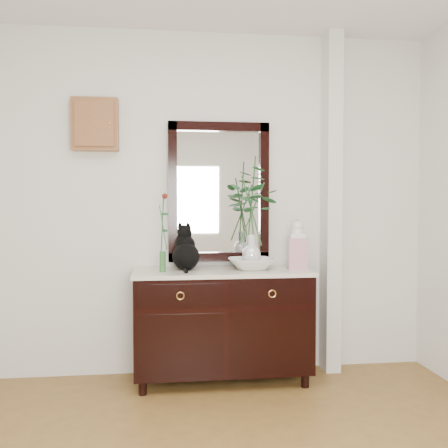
{
  "coord_description": "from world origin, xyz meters",
  "views": [
    {
      "loc": [
        -0.34,
        -1.97,
        1.35
      ],
      "look_at": [
        0.1,
        1.63,
        1.2
      ],
      "focal_mm": 40.0,
      "sensor_mm": 36.0,
      "label": 1
    }
  ],
  "objects": [
    {
      "name": "wall_back",
      "position": [
        0.0,
        1.98,
        1.35
      ],
      "size": [
        3.6,
        0.04,
        2.7
      ],
      "primitive_type": "cube",
      "color": "silver",
      "rests_on": "ground"
    },
    {
      "name": "pilaster",
      "position": [
        1.0,
        1.9,
        1.35
      ],
      "size": [
        0.12,
        0.2,
        2.7
      ],
      "primitive_type": "cube",
      "color": "silver",
      "rests_on": "ground"
    },
    {
      "name": "sideboard",
      "position": [
        0.1,
        1.73,
        0.47
      ],
      "size": [
        1.33,
        0.52,
        0.82
      ],
      "color": "black",
      "rests_on": "ground"
    },
    {
      "name": "wall_mirror",
      "position": [
        0.1,
        1.97,
        1.44
      ],
      "size": [
        0.8,
        0.06,
        1.1
      ],
      "color": "black",
      "rests_on": "wall_back"
    },
    {
      "name": "key_cabinet",
      "position": [
        -0.85,
        1.94,
        1.95
      ],
      "size": [
        0.35,
        0.1,
        0.4
      ],
      "primitive_type": "cube",
      "color": "brown",
      "rests_on": "wall_back"
    },
    {
      "name": "cat",
      "position": [
        -0.17,
        1.79,
        1.02
      ],
      "size": [
        0.25,
        0.3,
        0.33
      ],
      "primitive_type": null,
      "rotation": [
        0.0,
        0.0,
        0.05
      ],
      "color": "black",
      "rests_on": "sideboard"
    },
    {
      "name": "lotus_bowl",
      "position": [
        0.32,
        1.74,
        0.89
      ],
      "size": [
        0.37,
        0.37,
        0.09
      ],
      "primitive_type": "imported",
      "rotation": [
        0.0,
        0.0,
        0.06
      ],
      "color": "silver",
      "rests_on": "sideboard"
    },
    {
      "name": "vase_branches",
      "position": [
        0.32,
        1.74,
        1.29
      ],
      "size": [
        0.53,
        0.53,
        0.85
      ],
      "primitive_type": null,
      "rotation": [
        0.0,
        0.0,
        -0.39
      ],
      "color": "silver",
      "rests_on": "lotus_bowl"
    },
    {
      "name": "bud_vase_rose",
      "position": [
        -0.35,
        1.68,
        1.14
      ],
      "size": [
        0.09,
        0.09,
        0.58
      ],
      "primitive_type": null,
      "rotation": [
        0.0,
        0.0,
        0.38
      ],
      "color": "#2F6B31",
      "rests_on": "sideboard"
    },
    {
      "name": "ginger_jar",
      "position": [
        0.67,
        1.71,
        1.04
      ],
      "size": [
        0.16,
        0.16,
        0.38
      ],
      "primitive_type": null,
      "rotation": [
        0.0,
        0.0,
        -0.11
      ],
      "color": "white",
      "rests_on": "sideboard"
    }
  ]
}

